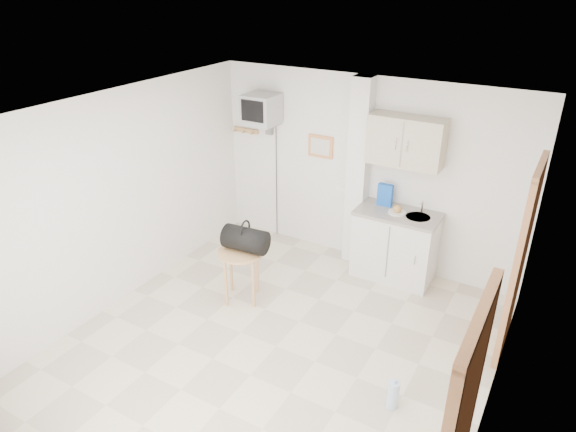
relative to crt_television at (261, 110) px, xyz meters
The scene contains 7 objects.
ground 3.15m from the crt_television, 54.36° to the right, with size 4.50×4.50×0.00m, color beige.
room_envelope 2.60m from the crt_television, 48.84° to the right, with size 4.24×4.54×2.55m.
kitchenette 2.32m from the crt_television, ahead, with size 1.03×0.58×2.10m.
crt_television is the anchor object (origin of this frame).
round_table 2.11m from the crt_television, 66.84° to the right, with size 0.54×0.54×0.66m.
duffel_bag 1.93m from the crt_television, 64.74° to the right, with size 0.54×0.33×0.39m.
water_bottle 3.99m from the crt_television, 38.09° to the right, with size 0.11×0.11×0.32m.
Camera 1 is at (2.29, -3.69, 3.63)m, focal length 32.00 mm.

